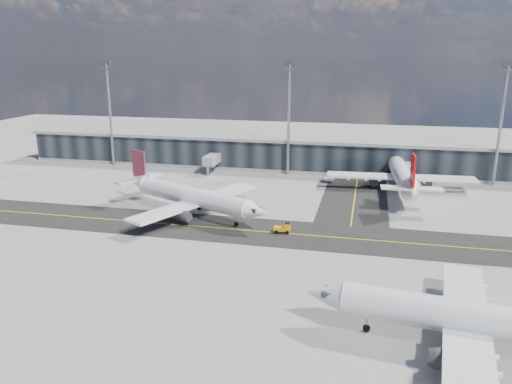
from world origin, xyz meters
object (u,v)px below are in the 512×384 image
at_px(airliner_redtail, 401,175).
at_px(service_van, 329,177).
at_px(airliner_af, 191,196).
at_px(baggage_tug, 284,228).
at_px(airliner_near, 483,321).

distance_m(airliner_redtail, service_van, 18.34).
bearing_deg(airliner_af, service_van, 168.63).
bearing_deg(baggage_tug, airliner_redtail, 142.02).
relative_size(airliner_near, service_van, 6.43).
height_order(airliner_redtail, baggage_tug, airliner_redtail).
height_order(airliner_near, baggage_tug, airliner_near).
height_order(airliner_near, service_van, airliner_near).
bearing_deg(airliner_near, airliner_redtail, 11.96).
distance_m(airliner_near, baggage_tug, 41.26).
distance_m(airliner_af, airliner_near, 59.80).
relative_size(airliner_near, baggage_tug, 12.54).
bearing_deg(airliner_redtail, airliner_af, -150.60).
bearing_deg(service_van, airliner_redtail, -12.24).
bearing_deg(service_van, airliner_af, -117.16).
xyz_separation_m(airliner_redtail, airliner_near, (5.15, -64.67, -0.19)).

